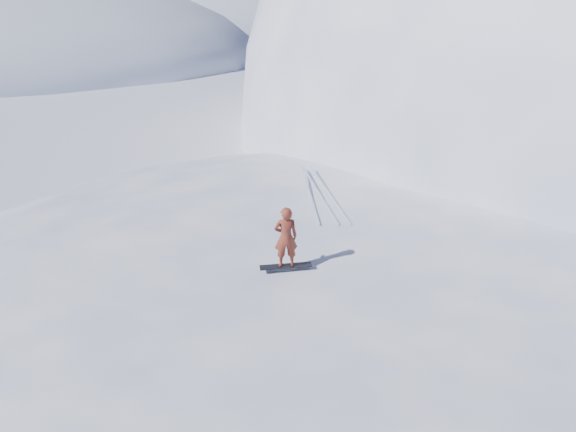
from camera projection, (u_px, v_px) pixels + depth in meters
name	position (u px, v px, depth m)	size (l,w,h in m)	color
ground	(380.00, 331.00, 15.57)	(400.00, 400.00, 0.00)	white
near_ridge	(400.00, 280.00, 18.24)	(36.00, 28.00, 4.80)	white
peak_shoulder	(504.00, 147.00, 33.22)	(28.00, 24.00, 18.00)	white
far_ridge_c	(156.00, 31.00, 117.86)	(140.00, 90.00, 36.00)	white
wind_bumps	(358.00, 292.00, 17.53)	(16.00, 14.40, 1.00)	white
snowboard	(286.00, 266.00, 14.35)	(1.47, 0.27, 0.02)	black
snowboarder	(286.00, 237.00, 13.98)	(0.65, 0.43, 1.78)	maroon
board_tracks	(319.00, 191.00, 19.53)	(1.91, 5.95, 0.04)	silver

